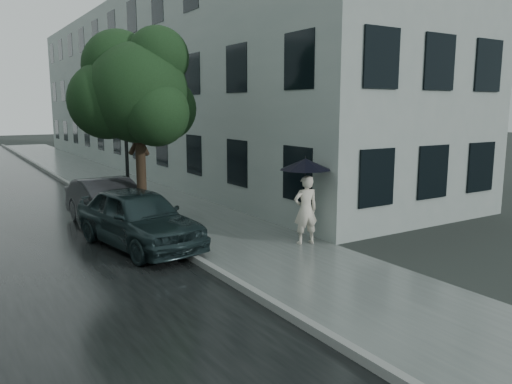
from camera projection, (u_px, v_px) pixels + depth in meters
ground at (310, 276)px, 10.13m from camera, size 120.00×120.00×0.00m
sidewalk at (131, 192)px, 20.27m from camera, size 3.50×60.00×0.01m
kerb_near at (85, 194)px, 19.30m from camera, size 0.15×60.00×0.15m
building_near at (175, 88)px, 28.52m from camera, size 7.02×36.00×9.00m
pedestrian at (306, 210)px, 12.40m from camera, size 0.71×0.54×1.73m
umbrella at (305, 164)px, 12.22m from camera, size 1.33×1.33×1.27m
street_tree at (137, 91)px, 13.67m from camera, size 3.58×3.26×5.57m
lamp_post at (121, 121)px, 16.95m from camera, size 0.83×0.42×5.14m
car_near at (138, 217)px, 12.19m from camera, size 2.38×4.47×1.45m
car_far at (109, 203)px, 14.31m from camera, size 1.63×4.14×1.34m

